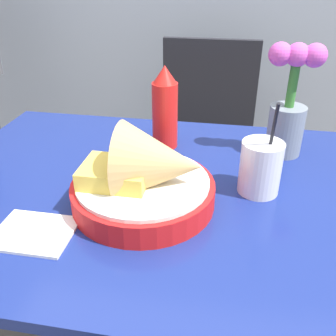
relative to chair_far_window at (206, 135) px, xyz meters
name	(u,v)px	position (x,y,z in m)	size (l,w,h in m)	color
dining_table	(187,229)	(0.02, -0.80, 0.11)	(1.18, 0.76, 0.78)	navy
chair_far_window	(206,135)	(0.00, 0.00, 0.00)	(0.40, 0.40, 0.93)	black
food_basket	(149,179)	(-0.05, -0.87, 0.29)	(0.29, 0.29, 0.18)	red
ketchup_bottle	(165,109)	(-0.07, -0.60, 0.33)	(0.07, 0.07, 0.22)	red
drink_cup	(260,169)	(0.17, -0.78, 0.28)	(0.09, 0.09, 0.21)	silver
flower_vase	(289,106)	(0.24, -0.58, 0.35)	(0.13, 0.09, 0.28)	gray
napkin	(34,233)	(-0.24, -1.00, 0.23)	(0.14, 0.11, 0.01)	white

